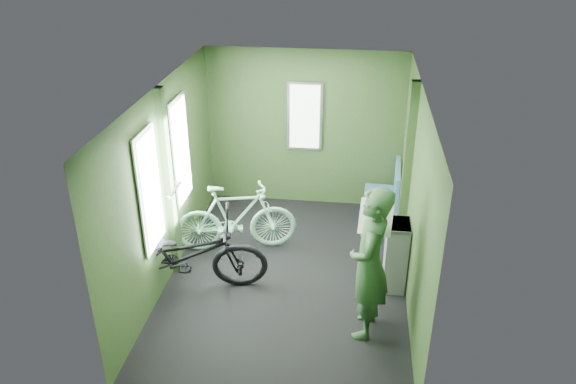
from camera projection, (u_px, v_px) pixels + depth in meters
The scene contains 6 objects.
room at pixel (284, 167), 6.16m from camera, with size 4.00×4.02×2.31m.
bicycle_black at pixel (187, 290), 6.54m from camera, with size 0.66×1.89×0.99m, color black.
bicycle_mint at pixel (237, 249), 7.33m from camera, with size 0.44×1.55×0.93m, color #9AE9BF.
passenger at pixel (370, 264), 5.55m from camera, with size 0.48×0.74×1.66m.
waste_box at pixel (396, 256), 6.41m from camera, with size 0.25×0.35×0.86m, color slate.
bench_seat at pixel (382, 207), 7.81m from camera, with size 0.50×0.85×0.87m.
Camera 1 is at (0.72, -5.53, 3.98)m, focal length 35.00 mm.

